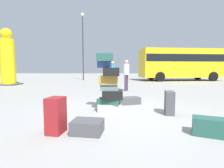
% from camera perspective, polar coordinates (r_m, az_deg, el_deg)
% --- Properties ---
extents(ground_plane, '(80.00, 80.00, 0.00)m').
position_cam_1_polar(ground_plane, '(4.87, 3.03, -9.10)').
color(ground_plane, '#9E9E99').
extents(suitcase_tower, '(0.75, 0.60, 1.62)m').
position_cam_1_polar(suitcase_tower, '(4.81, -0.96, -1.49)').
color(suitcase_tower, beige).
rests_on(suitcase_tower, ground).
extents(suitcase_maroon_right_side, '(0.32, 0.39, 0.67)m').
position_cam_1_polar(suitcase_maroon_right_side, '(3.36, -18.29, -9.94)').
color(suitcase_maroon_right_side, maroon).
rests_on(suitcase_maroon_right_side, ground).
extents(suitcase_charcoal_foreground_near, '(0.82, 0.62, 0.23)m').
position_cam_1_polar(suitcase_charcoal_foreground_near, '(5.84, 5.67, -5.56)').
color(suitcase_charcoal_foreground_near, '#4C4C51').
rests_on(suitcase_charcoal_foreground_near, ground).
extents(suitcase_teal_upright_blue, '(0.70, 0.52, 0.32)m').
position_cam_1_polar(suitcase_teal_upright_blue, '(3.60, 30.40, -12.30)').
color(suitcase_teal_upright_blue, '#26594C').
rests_on(suitcase_teal_upright_blue, ground).
extents(suitcase_charcoal_white_trunk, '(0.27, 0.44, 0.61)m').
position_cam_1_polar(suitcase_charcoal_white_trunk, '(4.74, 18.67, -5.97)').
color(suitcase_charcoal_white_trunk, '#4C4C51').
rests_on(suitcase_charcoal_white_trunk, ground).
extents(suitcase_charcoal_behind_tower, '(0.60, 0.50, 0.25)m').
position_cam_1_polar(suitcase_charcoal_behind_tower, '(3.29, -8.22, -13.96)').
color(suitcase_charcoal_behind_tower, '#4C4C51').
rests_on(suitcase_charcoal_behind_tower, ground).
extents(person_bearded_onlooker, '(0.30, 0.32, 1.67)m').
position_cam_1_polar(person_bearded_onlooker, '(9.20, 4.82, 3.90)').
color(person_bearded_onlooker, '#3F334C').
rests_on(person_bearded_onlooker, ground).
extents(person_tourist_with_camera, '(0.30, 0.34, 1.67)m').
position_cam_1_polar(person_tourist_with_camera, '(10.24, 0.19, 3.94)').
color(person_tourist_with_camera, brown).
rests_on(person_tourist_with_camera, ground).
extents(yellow_dummy_statue, '(1.40, 1.40, 4.12)m').
position_cam_1_polar(yellow_dummy_statue, '(14.73, -31.55, 6.85)').
color(yellow_dummy_statue, yellow).
rests_on(yellow_dummy_statue, ground).
extents(parked_bus, '(8.45, 3.64, 3.15)m').
position_cam_1_polar(parked_bus, '(18.79, 22.09, 6.68)').
color(parked_bus, yellow).
rests_on(parked_bus, ground).
extents(lamp_post, '(0.36, 0.36, 6.94)m').
position_cam_1_polar(lamp_post, '(18.60, -9.75, 15.11)').
color(lamp_post, '#333338').
rests_on(lamp_post, ground).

